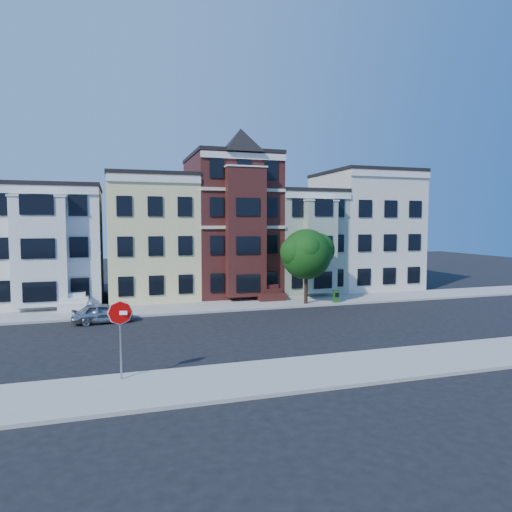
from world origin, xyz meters
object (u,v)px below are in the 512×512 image
object	(u,v)px
newspaper_box	(336,296)
stop_sign	(120,335)
fire_hydrant	(87,309)
parked_car	(103,313)
street_tree	(306,258)

from	to	relation	value
newspaper_box	stop_sign	size ratio (longest dim) A/B	0.27
newspaper_box	fire_hydrant	size ratio (longest dim) A/B	1.29
parked_car	newspaper_box	xyz separation A→B (m)	(17.25, 1.59, -0.01)
parked_car	newspaper_box	distance (m)	17.32
parked_car	fire_hydrant	xyz separation A→B (m)	(-1.06, 2.33, -0.12)
street_tree	newspaper_box	world-z (taller)	street_tree
fire_hydrant	stop_sign	xyz separation A→B (m)	(2.02, -14.03, 1.41)
fire_hydrant	newspaper_box	bearing A→B (deg)	-2.31
street_tree	newspaper_box	size ratio (longest dim) A/B	7.45
newspaper_box	fire_hydrant	bearing A→B (deg)	-167.59
fire_hydrant	parked_car	bearing A→B (deg)	-65.48
stop_sign	newspaper_box	bearing A→B (deg)	57.02
parked_car	fire_hydrant	size ratio (longest dim) A/B	5.11
street_tree	fire_hydrant	world-z (taller)	street_tree
street_tree	fire_hydrant	distance (m)	16.19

